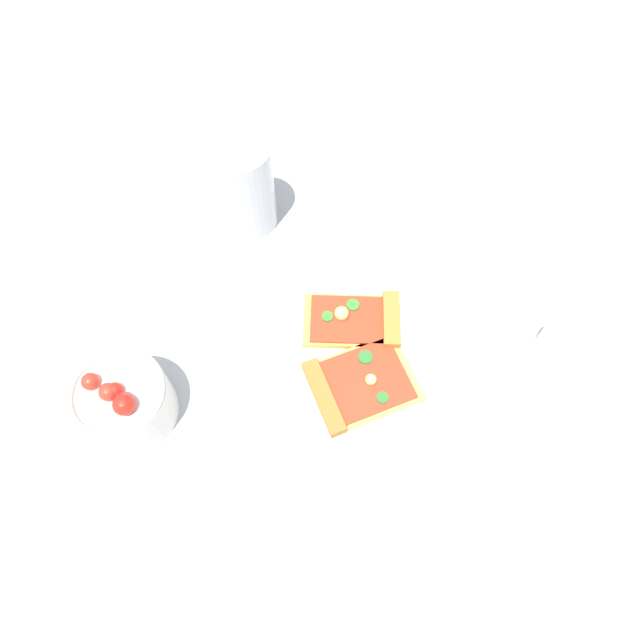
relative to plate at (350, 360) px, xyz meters
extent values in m
plane|color=#B2B7BC|center=(0.03, -0.01, -0.01)|extent=(2.40, 2.40, 0.00)
cylinder|color=white|center=(0.00, 0.00, 0.00)|extent=(0.24, 0.24, 0.01)
cube|color=gold|center=(-0.01, -0.05, 0.01)|extent=(0.13, 0.09, 0.01)
cube|color=#B77A33|center=(-0.06, -0.04, 0.02)|extent=(0.03, 0.08, 0.02)
cube|color=red|center=(-0.01, -0.05, 0.02)|extent=(0.11, 0.08, 0.00)
cylinder|color=#388433|center=(0.02, -0.05, 0.02)|extent=(0.01, 0.01, 0.00)
sphere|color=#EAD172|center=(0.00, -0.05, 0.02)|extent=(0.02, 0.02, 0.02)
cylinder|color=#388433|center=(-0.01, -0.07, 0.02)|extent=(0.02, 0.02, 0.00)
cube|color=#E5B256|center=(-0.01, 0.04, 0.01)|extent=(0.14, 0.12, 0.01)
cube|color=#A36B2D|center=(0.04, 0.05, 0.01)|extent=(0.04, 0.10, 0.02)
cube|color=red|center=(-0.01, 0.04, 0.02)|extent=(0.12, 0.11, 0.00)
cylinder|color=#2D722D|center=(-0.02, 0.01, 0.02)|extent=(0.02, 0.02, 0.00)
cylinder|color=#2D722D|center=(-0.03, 0.06, 0.02)|extent=(0.01, 0.01, 0.00)
sphere|color=#F2D87F|center=(-0.02, 0.04, 0.02)|extent=(0.01, 0.01, 0.01)
cylinder|color=white|center=(0.27, 0.03, 0.03)|extent=(0.11, 0.11, 0.07)
torus|color=white|center=(0.27, 0.03, 0.06)|extent=(0.11, 0.11, 0.01)
sphere|color=red|center=(0.26, 0.05, 0.06)|extent=(0.02, 0.02, 0.02)
sphere|color=red|center=(0.26, 0.03, 0.07)|extent=(0.02, 0.02, 0.02)
sphere|color=red|center=(0.25, 0.05, 0.07)|extent=(0.02, 0.02, 0.02)
sphere|color=red|center=(0.25, 0.05, 0.07)|extent=(0.02, 0.02, 0.02)
sphere|color=red|center=(0.29, 0.02, 0.07)|extent=(0.02, 0.02, 0.02)
sphere|color=red|center=(0.27, 0.03, 0.07)|extent=(0.02, 0.02, 0.02)
cylinder|color=silver|center=(0.11, -0.23, 0.06)|extent=(0.08, 0.08, 0.14)
cylinder|color=black|center=(0.11, -0.23, 0.04)|extent=(0.07, 0.07, 0.09)
cylinder|color=silver|center=(-0.25, 0.01, 0.02)|extent=(0.03, 0.03, 0.05)
cone|color=silver|center=(-0.25, 0.01, 0.05)|extent=(0.03, 0.03, 0.01)
camera|label=1|loc=(0.07, 0.28, 0.67)|focal=33.31mm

